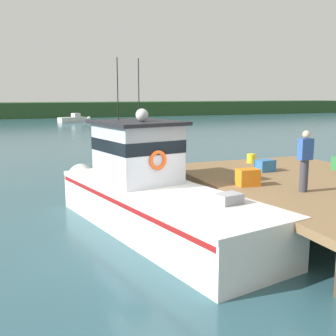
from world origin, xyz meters
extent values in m
plane|color=#2D5660|center=(0.00, 0.00, 0.00)|extent=(200.00, 200.00, 0.00)
cylinder|color=#4C3D2D|center=(2.20, 4.10, 0.50)|extent=(0.36, 0.36, 1.00)
cylinder|color=#4C3D2D|center=(7.40, 4.10, 0.50)|extent=(0.36, 0.36, 1.00)
cube|color=olive|center=(4.80, 0.00, 1.10)|extent=(6.00, 9.00, 0.20)
cube|color=white|center=(0.20, 0.66, 0.55)|extent=(4.20, 8.35, 1.10)
cone|color=white|center=(-0.88, 5.44, 0.55)|extent=(1.47, 2.00, 1.10)
cube|color=#A31919|center=(0.20, 0.66, 1.00)|extent=(4.19, 8.20, 0.12)
cube|color=white|center=(0.20, 0.66, 1.16)|extent=(4.24, 8.36, 0.12)
cube|color=silver|center=(-0.06, 1.83, 2.00)|extent=(2.34, 2.56, 1.80)
cube|color=black|center=(-0.06, 1.83, 2.31)|extent=(2.36, 2.59, 0.36)
cube|color=#232328|center=(-0.06, 1.83, 2.95)|extent=(2.64, 2.91, 0.10)
sphere|color=white|center=(0.00, 1.54, 3.18)|extent=(0.36, 0.36, 0.36)
cylinder|color=black|center=(-0.52, 2.24, 3.90)|extent=(0.03, 0.03, 1.80)
cylinder|color=black|center=(0.17, 2.40, 3.90)|extent=(0.03, 0.03, 1.80)
cube|color=#939399|center=(1.22, -1.36, 1.28)|extent=(0.68, 0.56, 0.36)
torus|color=orange|center=(0.43, -2.16, 1.16)|extent=(0.67, 0.67, 0.12)
torus|color=#EA5119|center=(0.19, 0.72, 2.00)|extent=(0.55, 0.22, 0.54)
cube|color=orange|center=(2.72, 0.27, 1.44)|extent=(0.64, 0.49, 0.48)
cube|color=#3370B2|center=(4.43, 2.00, 1.39)|extent=(0.65, 0.52, 0.39)
cylinder|color=yellow|center=(4.93, 3.67, 1.37)|extent=(0.32, 0.32, 0.34)
cylinder|color=#383842|center=(3.71, -0.90, 1.63)|extent=(0.22, 0.22, 0.86)
cube|color=#2D56A8|center=(3.71, -0.90, 2.34)|extent=(0.36, 0.22, 0.56)
sphere|color=beige|center=(3.71, -0.90, 2.73)|extent=(0.20, 0.20, 0.20)
cube|color=silver|center=(4.14, 47.81, 0.34)|extent=(3.86, 2.57, 0.67)
cone|color=silver|center=(6.25, 48.74, 0.34)|extent=(1.12, 0.99, 0.67)
cube|color=silver|center=(4.73, 48.07, 0.93)|extent=(1.23, 1.24, 0.50)
sphere|color=#EA5B19|center=(6.19, 24.31, 0.19)|extent=(0.37, 0.37, 0.37)
cube|color=#284723|center=(0.00, 62.00, 1.20)|extent=(120.00, 8.00, 2.40)
camera|label=1|loc=(-3.44, -9.77, 3.76)|focal=44.56mm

